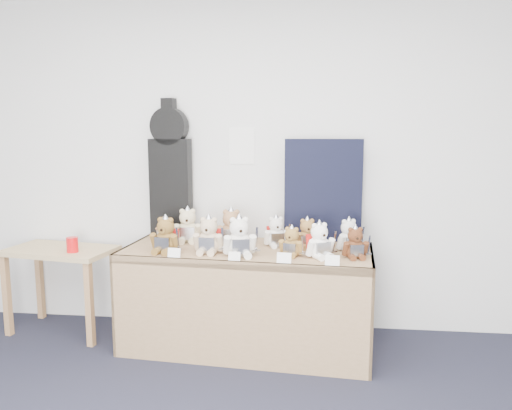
# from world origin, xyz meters

# --- Properties ---
(room_shell) EXTENTS (6.00, 6.00, 6.00)m
(room_shell) POSITION_xyz_m (0.00, 2.49, 1.52)
(room_shell) COLOR white
(room_shell) RESTS_ON floor
(display_table) EXTENTS (1.90, 0.92, 0.77)m
(display_table) POSITION_xyz_m (0.09, 1.97, 0.60)
(display_table) COLOR olive
(display_table) RESTS_ON floor
(side_table) EXTENTS (0.91, 0.60, 0.70)m
(side_table) POSITION_xyz_m (-1.44, 2.16, 0.58)
(side_table) COLOR tan
(side_table) RESTS_ON floor
(guitar_case) EXTENTS (0.35, 0.15, 1.13)m
(guitar_case) POSITION_xyz_m (-0.58, 2.40, 1.32)
(guitar_case) COLOR black
(guitar_case) RESTS_ON display_table
(navy_board) EXTENTS (0.61, 0.04, 0.81)m
(navy_board) POSITION_xyz_m (0.66, 2.35, 1.17)
(navy_board) COLOR black
(navy_board) RESTS_ON display_table
(red_cup) EXTENTS (0.09, 0.09, 0.12)m
(red_cup) POSITION_xyz_m (-1.28, 2.05, 0.76)
(red_cup) COLOR red
(red_cup) RESTS_ON side_table
(teddy_front_far_left) EXTENTS (0.24, 0.21, 0.30)m
(teddy_front_far_left) POSITION_xyz_m (-0.47, 1.86, 0.89)
(teddy_front_far_left) COLOR brown
(teddy_front_far_left) RESTS_ON display_table
(teddy_front_left) EXTENTS (0.24, 0.21, 0.30)m
(teddy_front_left) POSITION_xyz_m (-0.16, 1.88, 0.89)
(teddy_front_left) COLOR #C6AC8C
(teddy_front_left) RESTS_ON display_table
(teddy_front_centre) EXTENTS (0.27, 0.24, 0.32)m
(teddy_front_centre) POSITION_xyz_m (0.08, 1.81, 0.90)
(teddy_front_centre) COLOR silver
(teddy_front_centre) RESTS_ON display_table
(teddy_front_right) EXTENTS (0.19, 0.18, 0.24)m
(teddy_front_right) POSITION_xyz_m (0.44, 1.86, 0.86)
(teddy_front_right) COLOR olive
(teddy_front_right) RESTS_ON display_table
(teddy_front_far_right) EXTENTS (0.23, 0.23, 0.28)m
(teddy_front_far_right) POSITION_xyz_m (0.63, 1.84, 0.88)
(teddy_front_far_right) COLOR white
(teddy_front_far_right) RESTS_ON display_table
(teddy_front_end) EXTENTS (0.21, 0.18, 0.25)m
(teddy_front_end) POSITION_xyz_m (0.88, 1.85, 0.87)
(teddy_front_end) COLOR #57311D
(teddy_front_end) RESTS_ON display_table
(teddy_back_left) EXTENTS (0.25, 0.22, 0.30)m
(teddy_back_left) POSITION_xyz_m (-0.39, 2.21, 0.89)
(teddy_back_left) COLOR beige
(teddy_back_left) RESTS_ON display_table
(teddy_back_centre_left) EXTENTS (0.26, 0.22, 0.32)m
(teddy_back_centre_left) POSITION_xyz_m (-0.04, 2.15, 0.90)
(teddy_back_centre_left) COLOR #9A714D
(teddy_back_centre_left) RESTS_ON display_table
(teddy_back_centre_right) EXTENTS (0.22, 0.20, 0.26)m
(teddy_back_centre_right) POSITION_xyz_m (0.31, 2.14, 0.87)
(teddy_back_centre_right) COLOR silver
(teddy_back_centre_right) RESTS_ON display_table
(teddy_back_right) EXTENTS (0.21, 0.18, 0.26)m
(teddy_back_right) POSITION_xyz_m (0.55, 2.11, 0.87)
(teddy_back_right) COLOR olive
(teddy_back_right) RESTS_ON display_table
(teddy_back_end) EXTENTS (0.22, 0.22, 0.27)m
(teddy_back_end) POSITION_xyz_m (0.85, 2.06, 0.88)
(teddy_back_end) COLOR silver
(teddy_back_end) RESTS_ON display_table
(teddy_back_far_left) EXTENTS (0.18, 0.18, 0.22)m
(teddy_back_far_left) POSITION_xyz_m (-0.58, 2.22, 0.86)
(teddy_back_far_left) COLOR #8A6040
(teddy_back_far_left) RESTS_ON display_table
(entry_card_a) EXTENTS (0.09, 0.03, 0.07)m
(entry_card_a) POSITION_xyz_m (-0.37, 1.72, 0.81)
(entry_card_a) COLOR white
(entry_card_a) RESTS_ON display_table
(entry_card_b) EXTENTS (0.08, 0.03, 0.06)m
(entry_card_b) POSITION_xyz_m (0.06, 1.68, 0.80)
(entry_card_b) COLOR white
(entry_card_b) RESTS_ON display_table
(entry_card_c) EXTENTS (0.10, 0.03, 0.07)m
(entry_card_c) POSITION_xyz_m (0.40, 1.65, 0.81)
(entry_card_c) COLOR white
(entry_card_c) RESTS_ON display_table
(entry_card_d) EXTENTS (0.10, 0.03, 0.07)m
(entry_card_d) POSITION_xyz_m (0.71, 1.63, 0.81)
(entry_card_d) COLOR white
(entry_card_d) RESTS_ON display_table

